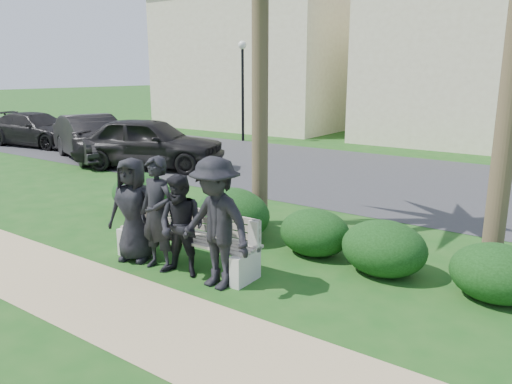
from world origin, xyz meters
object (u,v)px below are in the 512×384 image
street_lamp (243,73)px  man_b (157,214)px  car_a (149,143)px  car_b (92,138)px  park_bench (187,241)px  man_d (216,223)px  car_c (37,129)px  man_a (133,210)px  man_c (181,226)px

street_lamp → man_b: 14.95m
car_a → car_b: car_a is taller
park_bench → street_lamp: bearing=121.7°
man_d → car_b: size_ratio=0.41×
car_a → car_c: car_a is taller
man_a → car_c: (-13.29, 6.36, -0.17)m
park_bench → car_c: bearing=155.0°
street_lamp → car_b: size_ratio=0.92×
man_c → car_a: size_ratio=0.33×
man_c → car_b: 11.24m
man_b → man_a: bearing=176.0°
car_a → man_b: bearing=-154.5°
man_b → car_a: bearing=138.6°
park_bench → man_d: bearing=-22.9°
man_a → man_c: man_a is taller
man_b → car_c: bearing=155.6°
man_d → car_c: 16.36m
car_b → man_c: bearing=-99.5°
car_c → man_d: bearing=-122.2°
man_a → man_b: man_b is taller
man_d → man_b: bearing=-175.3°
man_b → car_b: (-9.23, 5.66, -0.13)m
street_lamp → man_b: (7.84, -12.56, -2.05)m
man_a → man_b: size_ratio=0.95×
man_a → man_d: size_ratio=0.90×
park_bench → man_c: size_ratio=1.63×
park_bench → man_b: bearing=-127.0°
park_bench → man_b: man_b is taller
man_c → car_a: car_a is taller
man_b → car_b: size_ratio=0.38×
street_lamp → man_b: size_ratio=2.40×
man_b → car_a: man_b is taller
man_b → man_d: bearing=0.7°
street_lamp → car_c: street_lamp is taller
car_c → car_b: bearing=-108.3°
man_b → car_a: (-6.42, 5.74, -0.08)m
car_a → man_c: bearing=-152.3°
man_c → man_d: 0.70m
man_a → man_c: bearing=-19.6°
man_b → man_c: (0.49, 0.02, -0.11)m
car_b → car_c: size_ratio=1.00×
park_bench → man_d: 1.13m
street_lamp → man_a: 14.61m
park_bench → man_d: size_ratio=1.34×
man_a → car_c: man_a is taller
street_lamp → man_d: 15.58m
car_a → car_c: 7.50m
car_c → man_b: bearing=-124.0°
man_c → man_d: bearing=-11.8°
park_bench → man_c: bearing=-57.5°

